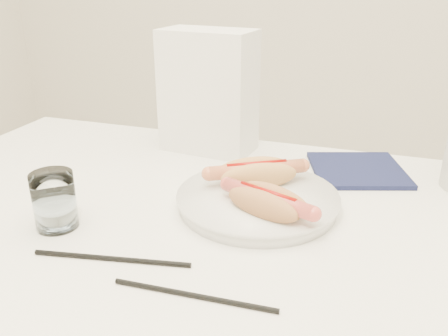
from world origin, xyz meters
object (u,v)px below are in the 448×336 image
(napkin_box, at_px, (208,92))
(hotdog_right, at_px, (268,202))
(water_glass, at_px, (54,201))
(hotdog_left, at_px, (257,173))
(plate, at_px, (258,202))
(table, at_px, (210,261))

(napkin_box, bearing_deg, hotdog_right, -49.10)
(napkin_box, bearing_deg, water_glass, -98.16)
(hotdog_left, height_order, napkin_box, napkin_box)
(plate, bearing_deg, water_glass, -150.06)
(plate, distance_m, hotdog_right, 0.07)
(plate, height_order, hotdog_left, hotdog_left)
(table, distance_m, water_glass, 0.25)
(hotdog_left, height_order, water_glass, water_glass)
(table, bearing_deg, plate, 59.03)
(hotdog_right, bearing_deg, table, -137.42)
(napkin_box, bearing_deg, table, -63.33)
(table, xyz_separation_m, plate, (0.05, 0.08, 0.07))
(napkin_box, bearing_deg, plate, -47.65)
(plate, distance_m, hotdog_left, 0.05)
(hotdog_left, bearing_deg, table, -137.68)
(table, bearing_deg, napkin_box, 110.33)
(plate, relative_size, hotdog_left, 1.66)
(water_glass, height_order, napkin_box, napkin_box)
(plate, distance_m, water_glass, 0.31)
(table, height_order, hotdog_right, hotdog_right)
(hotdog_right, bearing_deg, hotdog_left, 135.24)
(water_glass, bearing_deg, plate, 29.94)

